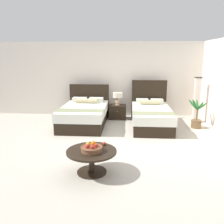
{
  "coord_description": "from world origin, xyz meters",
  "views": [
    {
      "loc": [
        0.29,
        -5.77,
        2.11
      ],
      "look_at": [
        -0.1,
        0.4,
        0.66
      ],
      "focal_mm": 38.69,
      "sensor_mm": 36.0,
      "label": 1
    }
  ],
  "objects_px": {
    "bed_near_window": "(84,114)",
    "bed_near_corner": "(151,116)",
    "loose_apple": "(104,144)",
    "coffee_table": "(92,156)",
    "table_lamp": "(118,97)",
    "nightstand": "(118,112)",
    "fruit_bowl": "(92,148)",
    "potted_palm": "(196,119)",
    "floor_lamp_corner": "(197,100)"
  },
  "relations": [
    {
      "from": "bed_near_window",
      "to": "bed_near_corner",
      "type": "relative_size",
      "value": 0.96
    },
    {
      "from": "bed_near_window",
      "to": "loose_apple",
      "type": "xyz_separation_m",
      "value": [
        0.89,
        -2.85,
        0.14
      ]
    },
    {
      "from": "bed_near_window",
      "to": "coffee_table",
      "type": "relative_size",
      "value": 2.34
    },
    {
      "from": "table_lamp",
      "to": "nightstand",
      "type": "bearing_deg",
      "value": -90.0
    },
    {
      "from": "fruit_bowl",
      "to": "potted_palm",
      "type": "bearing_deg",
      "value": 48.66
    },
    {
      "from": "bed_near_window",
      "to": "table_lamp",
      "type": "bearing_deg",
      "value": 40.76
    },
    {
      "from": "bed_near_window",
      "to": "nightstand",
      "type": "bearing_deg",
      "value": 40.09
    },
    {
      "from": "bed_near_corner",
      "to": "table_lamp",
      "type": "xyz_separation_m",
      "value": [
        -1.06,
        0.85,
        0.44
      ]
    },
    {
      "from": "coffee_table",
      "to": "floor_lamp_corner",
      "type": "relative_size",
      "value": 0.63
    },
    {
      "from": "bed_near_window",
      "to": "floor_lamp_corner",
      "type": "bearing_deg",
      "value": 9.2
    },
    {
      "from": "floor_lamp_corner",
      "to": "potted_palm",
      "type": "bearing_deg",
      "value": -102.74
    },
    {
      "from": "bed_near_window",
      "to": "bed_near_corner",
      "type": "bearing_deg",
      "value": 0.33
    },
    {
      "from": "potted_palm",
      "to": "bed_near_window",
      "type": "bearing_deg",
      "value": 178.39
    },
    {
      "from": "fruit_bowl",
      "to": "loose_apple",
      "type": "relative_size",
      "value": 5.72
    },
    {
      "from": "nightstand",
      "to": "potted_palm",
      "type": "distance_m",
      "value": 2.57
    },
    {
      "from": "floor_lamp_corner",
      "to": "bed_near_window",
      "type": "bearing_deg",
      "value": -170.8
    },
    {
      "from": "bed_near_corner",
      "to": "potted_palm",
      "type": "distance_m",
      "value": 1.34
    },
    {
      "from": "bed_near_window",
      "to": "potted_palm",
      "type": "height_order",
      "value": "bed_near_window"
    },
    {
      "from": "coffee_table",
      "to": "bed_near_window",
      "type": "bearing_deg",
      "value": 102.36
    },
    {
      "from": "bed_near_window",
      "to": "nightstand",
      "type": "distance_m",
      "value": 1.31
    },
    {
      "from": "nightstand",
      "to": "loose_apple",
      "type": "bearing_deg",
      "value": -91.67
    },
    {
      "from": "floor_lamp_corner",
      "to": "potted_palm",
      "type": "xyz_separation_m",
      "value": [
        -0.15,
        -0.67,
        -0.47
      ]
    },
    {
      "from": "fruit_bowl",
      "to": "potted_palm",
      "type": "relative_size",
      "value": 0.43
    },
    {
      "from": "nightstand",
      "to": "fruit_bowl",
      "type": "distance_m",
      "value": 4.03
    },
    {
      "from": "bed_near_window",
      "to": "bed_near_corner",
      "type": "xyz_separation_m",
      "value": [
        2.06,
        0.01,
        -0.01
      ]
    },
    {
      "from": "floor_lamp_corner",
      "to": "potted_palm",
      "type": "distance_m",
      "value": 0.83
    },
    {
      "from": "fruit_bowl",
      "to": "floor_lamp_corner",
      "type": "distance_m",
      "value": 4.71
    },
    {
      "from": "bed_near_window",
      "to": "bed_near_corner",
      "type": "height_order",
      "value": "bed_near_corner"
    },
    {
      "from": "coffee_table",
      "to": "potted_palm",
      "type": "xyz_separation_m",
      "value": [
        2.71,
        3.03,
        -0.06
      ]
    },
    {
      "from": "bed_near_corner",
      "to": "potted_palm",
      "type": "xyz_separation_m",
      "value": [
        1.34,
        -0.11,
        -0.06
      ]
    },
    {
      "from": "bed_near_window",
      "to": "table_lamp",
      "type": "distance_m",
      "value": 1.39
    },
    {
      "from": "bed_near_corner",
      "to": "floor_lamp_corner",
      "type": "relative_size",
      "value": 1.53
    },
    {
      "from": "bed_near_corner",
      "to": "nightstand",
      "type": "distance_m",
      "value": 1.35
    },
    {
      "from": "bed_near_corner",
      "to": "table_lamp",
      "type": "bearing_deg",
      "value": 141.25
    },
    {
      "from": "bed_near_corner",
      "to": "fruit_bowl",
      "type": "distance_m",
      "value": 3.46
    },
    {
      "from": "table_lamp",
      "to": "coffee_table",
      "type": "xyz_separation_m",
      "value": [
        -0.31,
        -3.99,
        -0.44
      ]
    },
    {
      "from": "bed_near_corner",
      "to": "coffee_table",
      "type": "distance_m",
      "value": 3.42
    },
    {
      "from": "nightstand",
      "to": "bed_near_window",
      "type": "bearing_deg",
      "value": -139.91
    },
    {
      "from": "fruit_bowl",
      "to": "loose_apple",
      "type": "height_order",
      "value": "fruit_bowl"
    },
    {
      "from": "bed_near_window",
      "to": "nightstand",
      "type": "height_order",
      "value": "bed_near_window"
    },
    {
      "from": "table_lamp",
      "to": "coffee_table",
      "type": "bearing_deg",
      "value": -94.51
    },
    {
      "from": "bed_near_window",
      "to": "table_lamp",
      "type": "height_order",
      "value": "bed_near_window"
    },
    {
      "from": "fruit_bowl",
      "to": "coffee_table",
      "type": "bearing_deg",
      "value": 101.04
    },
    {
      "from": "bed_near_corner",
      "to": "nightstand",
      "type": "relative_size",
      "value": 3.91
    },
    {
      "from": "table_lamp",
      "to": "loose_apple",
      "type": "bearing_deg",
      "value": -91.66
    },
    {
      "from": "potted_palm",
      "to": "fruit_bowl",
      "type": "bearing_deg",
      "value": -131.34
    },
    {
      "from": "bed_near_corner",
      "to": "bed_near_window",
      "type": "bearing_deg",
      "value": -179.67
    },
    {
      "from": "fruit_bowl",
      "to": "bed_near_window",
      "type": "bearing_deg",
      "value": 102.34
    },
    {
      "from": "potted_palm",
      "to": "nightstand",
      "type": "bearing_deg",
      "value": 158.65
    },
    {
      "from": "table_lamp",
      "to": "coffee_table",
      "type": "relative_size",
      "value": 0.47
    }
  ]
}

